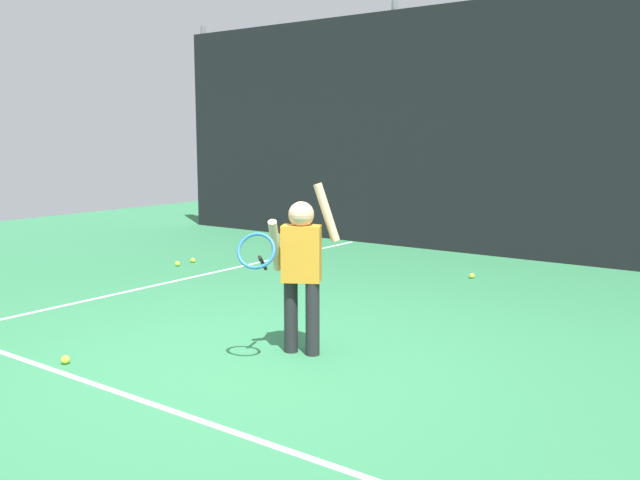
% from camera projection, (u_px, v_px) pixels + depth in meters
% --- Properties ---
extents(ground_plane, '(20.00, 20.00, 0.00)m').
position_uv_depth(ground_plane, '(246.00, 362.00, 5.20)').
color(ground_plane, '#2D7247').
extents(court_line_baseline, '(9.00, 0.05, 0.00)m').
position_uv_depth(court_line_baseline, '(144.00, 401.00, 4.43)').
color(court_line_baseline, white).
rests_on(court_line_baseline, ground).
extents(court_line_sideline, '(0.05, 9.00, 0.00)m').
position_uv_depth(court_line_sideline, '(127.00, 292.00, 7.56)').
color(court_line_sideline, white).
rests_on(court_line_sideline, ground).
extents(back_fence_windscreen, '(12.63, 0.08, 3.59)m').
position_uv_depth(back_fence_windscreen, '(520.00, 130.00, 9.41)').
color(back_fence_windscreen, black).
rests_on(back_fence_windscreen, ground).
extents(fence_post_0, '(0.09, 0.09, 3.74)m').
position_uv_depth(fence_post_0, '(206.00, 128.00, 13.05)').
color(fence_post_0, slate).
rests_on(fence_post_0, ground).
extents(fence_post_1, '(0.09, 0.09, 3.74)m').
position_uv_depth(fence_post_1, '(393.00, 126.00, 10.65)').
color(fence_post_1, slate).
rests_on(fence_post_1, ground).
extents(tennis_player, '(0.51, 0.82, 1.35)m').
position_uv_depth(tennis_player, '(300.00, 263.00, 5.29)').
color(tennis_player, '#232326').
rests_on(tennis_player, ground).
extents(tennis_ball_3, '(0.07, 0.07, 0.07)m').
position_uv_depth(tennis_ball_3, '(472.00, 276.00, 8.27)').
color(tennis_ball_3, '#CCE033').
rests_on(tennis_ball_3, ground).
extents(tennis_ball_4, '(0.07, 0.07, 0.07)m').
position_uv_depth(tennis_ball_4, '(193.00, 260.00, 9.31)').
color(tennis_ball_4, '#CCE033').
rests_on(tennis_ball_4, ground).
extents(tennis_ball_5, '(0.07, 0.07, 0.07)m').
position_uv_depth(tennis_ball_5, '(65.00, 360.00, 5.16)').
color(tennis_ball_5, '#CCE033').
rests_on(tennis_ball_5, ground).
extents(tennis_ball_6, '(0.07, 0.07, 0.07)m').
position_uv_depth(tennis_ball_6, '(178.00, 264.00, 9.06)').
color(tennis_ball_6, '#CCE033').
rests_on(tennis_ball_6, ground).
extents(tennis_ball_7, '(0.07, 0.07, 0.07)m').
position_uv_depth(tennis_ball_7, '(278.00, 246.00, 10.52)').
color(tennis_ball_7, '#CCE033').
rests_on(tennis_ball_7, ground).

